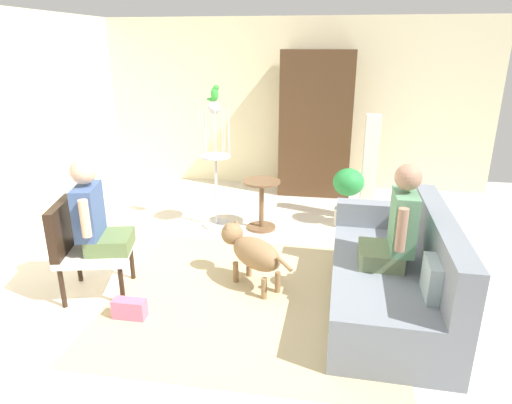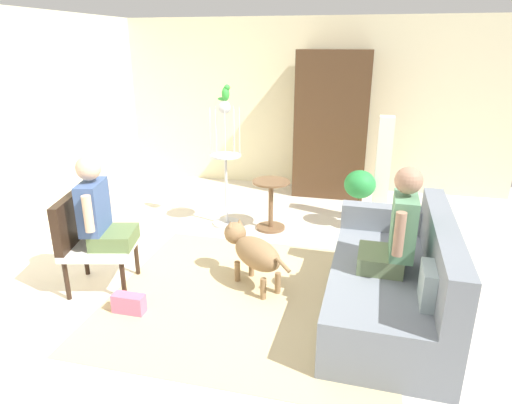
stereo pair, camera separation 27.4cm
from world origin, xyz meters
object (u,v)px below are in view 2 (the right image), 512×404
Objects in this scene: person_on_couch at (397,230)px; column_lamp at (382,172)px; person_on_armchair at (99,210)px; dog at (253,251)px; round_end_table at (271,202)px; armoire_cabinet at (331,125)px; bird_cage_stand at (226,166)px; potted_plant at (359,195)px; parrot at (226,93)px; couch at (395,282)px; handbag at (129,304)px; armchair at (86,237)px.

person_on_couch is 2.15m from column_lamp.
person_on_armchair is 1.45m from dog.
armoire_cabinet is (0.57, 1.59, 0.71)m from round_end_table.
bird_cage_stand reaches higher than potted_plant.
parrot is 2.04m from armoire_cabinet.
armoire_cabinet is (-0.48, 1.30, 0.63)m from potted_plant.
person_on_couch is 1.17× the size of potted_plant.
armoire_cabinet is (1.13, 1.59, -0.59)m from parrot.
person_on_couch is at bearing -80.70° from potted_plant.
potted_plant is at bearing -69.83° from armoire_cabinet.
person_on_armchair is 3.08m from potted_plant.
couch is 2.17× the size of person_on_couch.
armoire_cabinet is at bearing 69.64° from handbag.
person_on_armchair is 3.81m from armoire_cabinet.
potted_plant is (-0.32, 1.93, -0.36)m from person_on_couch.
armchair is 0.31m from person_on_armchair.
couch is 0.89× the size of armoire_cabinet.
armoire_cabinet is at bearing 104.53° from couch.
handbag is at bearing -29.60° from armchair.
armoire_cabinet is 4.07m from handbag.
round_end_table is 1.42m from parrot.
column_lamp is at bearing 15.33° from parrot.
person_on_couch reaches higher than couch.
armoire_cabinet is at bearing 81.41° from dog.
column_lamp is (2.53, 2.27, -0.09)m from person_on_armchair.
person_on_armchair reaches higher than potted_plant.
dog is 1.20m from handbag.
handbag is at bearing -40.49° from person_on_armchair.
column_lamp is at bearing 15.18° from bird_cage_stand.
armchair is 0.42× the size of armoire_cabinet.
person_on_couch is at bearing 2.62° from person_on_armchair.
couch is at bearing -87.54° from column_lamp.
handbag is (-0.23, -2.11, -0.69)m from bird_cage_stand.
dog is at bearing -63.48° from bird_cage_stand.
column_lamp is at bearing -55.67° from armoire_cabinet.
handbag is at bearing -142.12° from dog.
round_end_table is at bearing -0.12° from parrot.
round_end_table is at bearing -158.65° from column_lamp.
potted_plant is 3.06m from handbag.
couch is 1.37× the size of column_lamp.
armoire_cabinet is at bearing 54.23° from bird_cage_stand.
column_lamp is at bearing 40.64° from armchair.
parrot is at bearing -125.31° from armoire_cabinet.
bird_cage_stand is (-0.57, 0.00, 0.43)m from round_end_table.
parrot reaches higher than bird_cage_stand.
potted_plant is at bearing 15.53° from round_end_table.
round_end_table is 0.84× the size of potted_plant.
dog is 0.36× the size of armoire_cabinet.
parrot is at bearing 83.32° from handbag.
dog is 0.48× the size of bird_cage_stand.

